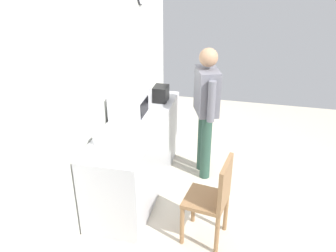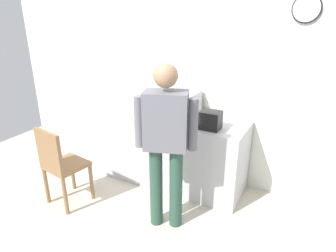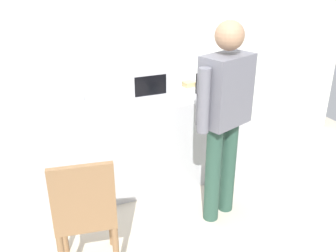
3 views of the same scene
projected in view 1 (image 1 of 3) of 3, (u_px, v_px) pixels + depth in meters
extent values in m
plane|color=beige|center=(235.00, 196.00, 4.40)|extent=(6.00, 6.00, 0.00)
cube|color=silver|center=(103.00, 84.00, 4.14)|extent=(5.40, 0.10, 2.60)
cube|color=#B7B7BC|center=(137.00, 153.00, 4.44)|extent=(2.03, 0.62, 0.89)
cube|color=silver|center=(130.00, 104.00, 4.30)|extent=(0.50, 0.38, 0.30)
cube|color=black|center=(144.00, 107.00, 4.21)|extent=(0.30, 0.01, 0.18)
cylinder|color=white|center=(139.00, 101.00, 4.74)|extent=(0.26, 0.26, 0.01)
cube|color=#DBC17F|center=(139.00, 99.00, 4.72)|extent=(0.13, 0.13, 0.05)
cylinder|color=white|center=(102.00, 139.00, 3.75)|extent=(0.19, 0.19, 0.08)
cube|color=black|center=(161.00, 94.00, 4.73)|extent=(0.22, 0.18, 0.20)
cube|color=silver|center=(152.00, 133.00, 3.96)|extent=(0.15, 0.11, 0.01)
cube|color=silver|center=(152.00, 117.00, 4.31)|extent=(0.16, 0.10, 0.01)
cylinder|color=#2A4A3C|center=(203.00, 140.00, 4.76)|extent=(0.13, 0.13, 0.88)
cylinder|color=#2A4A3C|center=(206.00, 147.00, 4.58)|extent=(0.13, 0.13, 0.88)
cube|color=slate|center=(207.00, 91.00, 4.35)|extent=(0.46, 0.36, 0.55)
cylinder|color=slate|center=(203.00, 86.00, 4.58)|extent=(0.09, 0.09, 0.50)
cylinder|color=slate|center=(211.00, 102.00, 4.14)|extent=(0.09, 0.09, 0.50)
sphere|color=#A37A5B|center=(209.00, 57.00, 4.16)|extent=(0.22, 0.22, 0.22)
cylinder|color=olive|center=(193.00, 204.00, 3.91)|extent=(0.04, 0.04, 0.45)
cylinder|color=olive|center=(182.00, 226.00, 3.62)|extent=(0.04, 0.04, 0.45)
cylinder|color=olive|center=(226.00, 212.00, 3.79)|extent=(0.04, 0.04, 0.45)
cylinder|color=olive|center=(217.00, 235.00, 3.50)|extent=(0.04, 0.04, 0.45)
cube|color=olive|center=(206.00, 200.00, 3.59)|extent=(0.46, 0.46, 0.04)
cube|color=olive|center=(225.00, 183.00, 3.42)|extent=(0.40, 0.10, 0.45)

